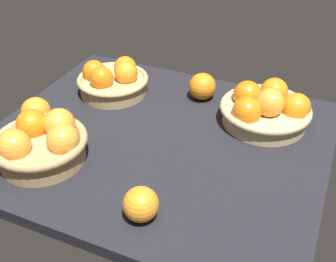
% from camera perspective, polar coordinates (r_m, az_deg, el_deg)
% --- Properties ---
extents(market_tray, '(0.84, 0.72, 0.03)m').
position_cam_1_polar(market_tray, '(1.09, -1.40, -1.55)').
color(market_tray, black).
rests_on(market_tray, ground).
extents(basket_near_right, '(0.21, 0.21, 0.10)m').
position_cam_1_polar(basket_near_right, '(1.27, -7.48, 6.84)').
color(basket_near_right, tan).
rests_on(basket_near_right, market_tray).
extents(basket_far_right, '(0.22, 0.22, 0.11)m').
position_cam_1_polar(basket_far_right, '(1.03, -16.70, -1.48)').
color(basket_far_right, tan).
rests_on(basket_far_right, market_tray).
extents(basket_near_left, '(0.24, 0.24, 0.11)m').
position_cam_1_polar(basket_near_left, '(1.14, 13.04, 2.99)').
color(basket_near_left, tan).
rests_on(basket_near_left, market_tray).
extents(loose_orange_front_gap, '(0.08, 0.08, 0.08)m').
position_cam_1_polar(loose_orange_front_gap, '(1.16, -17.37, 2.47)').
color(loose_orange_front_gap, orange).
rests_on(loose_orange_front_gap, market_tray).
extents(loose_orange_back_gap, '(0.08, 0.08, 0.08)m').
position_cam_1_polar(loose_orange_back_gap, '(1.23, 4.66, 6.01)').
color(loose_orange_back_gap, orange).
rests_on(loose_orange_back_gap, market_tray).
extents(loose_orange_side_gap, '(0.07, 0.07, 0.07)m').
position_cam_1_polar(loose_orange_side_gap, '(0.85, -3.69, -9.85)').
color(loose_orange_side_gap, orange).
rests_on(loose_orange_side_gap, market_tray).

